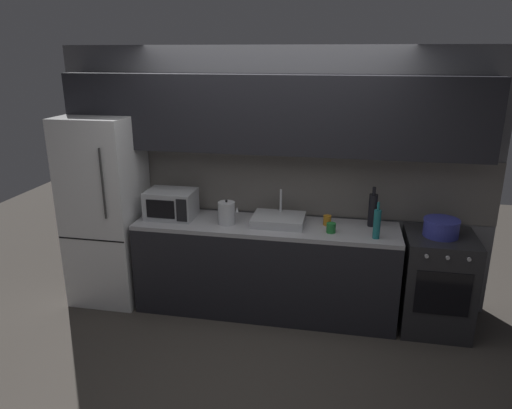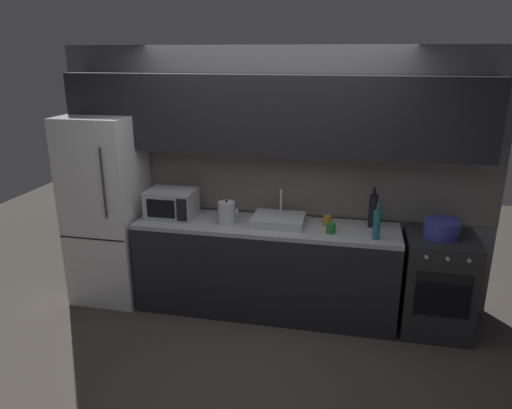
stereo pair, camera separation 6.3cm
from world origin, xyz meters
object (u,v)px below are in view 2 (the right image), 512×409
(microwave, at_px, (172,204))
(cooking_pot, at_px, (442,229))
(refrigerator, at_px, (107,209))
(wine_bottle_teal, at_px, (377,224))
(oven_range, at_px, (437,284))
(mug_green, at_px, (331,228))
(mug_amber, at_px, (327,221))
(wine_bottle_dark, at_px, (373,210))
(kettle, at_px, (227,213))

(microwave, height_order, cooking_pot, microwave)
(refrigerator, relative_size, wine_bottle_teal, 5.75)
(cooking_pot, bearing_deg, oven_range, -4.57)
(microwave, xyz_separation_m, mug_green, (1.54, -0.12, -0.09))
(refrigerator, relative_size, mug_amber, 20.11)
(oven_range, height_order, wine_bottle_dark, wine_bottle_dark)
(wine_bottle_dark, height_order, mug_amber, wine_bottle_dark)
(wine_bottle_dark, bearing_deg, kettle, -171.28)
(kettle, xyz_separation_m, wine_bottle_dark, (1.33, 0.20, 0.05))
(refrigerator, relative_size, microwave, 4.06)
(wine_bottle_teal, relative_size, wine_bottle_dark, 0.87)
(mug_green, xyz_separation_m, cooking_pot, (0.94, 0.10, 0.03))
(kettle, xyz_separation_m, wine_bottle_teal, (1.36, -0.10, 0.03))
(mug_amber, distance_m, cooking_pot, 0.99)
(refrigerator, relative_size, oven_range, 2.08)
(wine_bottle_teal, bearing_deg, microwave, 174.67)
(mug_green, bearing_deg, refrigerator, 177.37)
(microwave, bearing_deg, mug_green, -4.47)
(mug_amber, bearing_deg, kettle, -170.98)
(microwave, height_order, mug_green, microwave)
(mug_green, bearing_deg, kettle, 177.49)
(microwave, distance_m, mug_green, 1.55)
(kettle, bearing_deg, refrigerator, 177.28)
(refrigerator, height_order, wine_bottle_dark, refrigerator)
(refrigerator, xyz_separation_m, microwave, (0.68, 0.02, 0.10))
(refrigerator, bearing_deg, wine_bottle_dark, 3.20)
(oven_range, bearing_deg, mug_amber, 174.98)
(oven_range, xyz_separation_m, mug_green, (-0.96, -0.10, 0.49))
(wine_bottle_teal, height_order, mug_green, wine_bottle_teal)
(wine_bottle_dark, xyz_separation_m, mug_green, (-0.36, -0.25, -0.11))
(wine_bottle_teal, xyz_separation_m, mug_amber, (-0.43, 0.25, -0.09))
(wine_bottle_teal, xyz_separation_m, cooking_pot, (0.56, 0.16, -0.06))
(wine_bottle_dark, bearing_deg, oven_range, -13.64)
(microwave, bearing_deg, kettle, -7.74)
(oven_range, bearing_deg, kettle, -178.27)
(refrigerator, bearing_deg, mug_amber, 2.29)
(oven_range, relative_size, microwave, 1.96)
(oven_range, relative_size, cooking_pot, 2.94)
(refrigerator, distance_m, mug_amber, 2.18)
(refrigerator, xyz_separation_m, wine_bottle_teal, (2.61, -0.16, 0.10))
(oven_range, xyz_separation_m, kettle, (-1.93, -0.06, 0.56))
(refrigerator, xyz_separation_m, kettle, (1.25, -0.06, 0.07))
(refrigerator, distance_m, mug_green, 2.22)
(refrigerator, height_order, kettle, refrigerator)
(microwave, distance_m, cooking_pot, 2.49)
(microwave, xyz_separation_m, wine_bottle_dark, (1.90, 0.13, 0.02))
(microwave, bearing_deg, cooking_pot, -0.42)
(wine_bottle_dark, bearing_deg, refrigerator, -176.80)
(kettle, height_order, wine_bottle_teal, wine_bottle_teal)
(mug_green, height_order, mug_amber, mug_amber)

